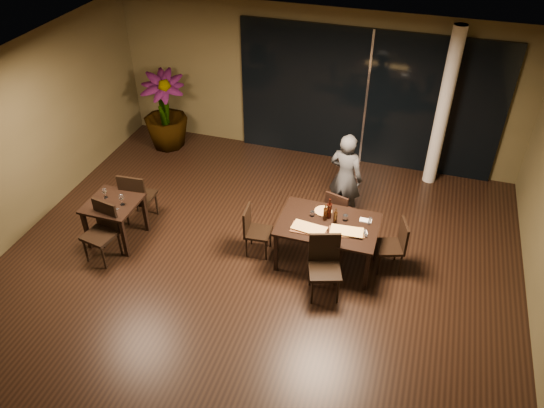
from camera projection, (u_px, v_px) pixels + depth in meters
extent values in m
plane|color=black|center=(250.00, 281.00, 8.05)|extent=(8.00, 8.00, 0.00)
cube|color=#4E4729|center=(317.00, 84.00, 10.27)|extent=(8.00, 0.10, 3.00)
cube|color=white|center=(243.00, 98.00, 6.26)|extent=(8.00, 8.00, 0.04)
cube|color=black|center=(367.00, 100.00, 10.05)|extent=(5.00, 0.06, 2.70)
cylinder|color=silver|center=(443.00, 109.00, 9.39)|extent=(0.24, 0.24, 3.00)
cube|color=black|center=(328.00, 224.00, 7.99)|extent=(1.50, 1.00, 0.04)
cube|color=black|center=(276.00, 252.00, 8.04)|extent=(0.06, 0.06, 0.71)
cube|color=black|center=(367.00, 271.00, 7.71)|extent=(0.06, 0.06, 0.71)
cube|color=black|center=(292.00, 218.00, 8.72)|extent=(0.06, 0.06, 0.71)
cube|color=black|center=(376.00, 234.00, 8.39)|extent=(0.06, 0.06, 0.71)
cube|color=black|center=(112.00, 203.00, 8.43)|extent=(0.80, 0.80, 0.04)
cube|color=black|center=(87.00, 230.00, 8.47)|extent=(0.06, 0.06, 0.71)
cube|color=black|center=(124.00, 239.00, 8.31)|extent=(0.06, 0.06, 0.71)
cube|color=black|center=(109.00, 206.00, 8.99)|extent=(0.06, 0.06, 0.71)
cube|color=black|center=(145.00, 213.00, 8.83)|extent=(0.06, 0.06, 0.71)
cube|color=black|center=(341.00, 212.00, 8.76)|extent=(0.50, 0.50, 0.05)
cylinder|color=black|center=(353.00, 220.00, 8.92)|extent=(0.03, 0.03, 0.41)
cylinder|color=black|center=(336.00, 214.00, 9.07)|extent=(0.03, 0.03, 0.41)
cylinder|color=black|center=(344.00, 231.00, 8.70)|extent=(0.03, 0.03, 0.41)
cylinder|color=black|center=(326.00, 224.00, 8.85)|extent=(0.03, 0.03, 0.41)
cube|color=black|center=(336.00, 207.00, 8.51)|extent=(0.39, 0.15, 0.46)
cube|color=black|center=(325.00, 271.00, 7.57)|extent=(0.57, 0.57, 0.05)
cylinder|color=black|center=(312.00, 292.00, 7.55)|extent=(0.04, 0.04, 0.46)
cylinder|color=black|center=(338.00, 291.00, 7.56)|extent=(0.04, 0.04, 0.46)
cylinder|color=black|center=(310.00, 274.00, 7.85)|extent=(0.04, 0.04, 0.46)
cylinder|color=black|center=(335.00, 273.00, 7.86)|extent=(0.04, 0.04, 0.46)
cube|color=black|center=(324.00, 248.00, 7.58)|extent=(0.44, 0.18, 0.51)
cube|color=black|center=(258.00, 232.00, 8.36)|extent=(0.42, 0.42, 0.04)
cylinder|color=black|center=(266.00, 250.00, 8.32)|extent=(0.03, 0.03, 0.40)
cylinder|color=black|center=(270.00, 237.00, 8.58)|extent=(0.03, 0.03, 0.40)
cylinder|color=black|center=(246.00, 247.00, 8.38)|extent=(0.03, 0.03, 0.40)
cylinder|color=black|center=(251.00, 234.00, 8.63)|extent=(0.03, 0.03, 0.40)
cube|color=black|center=(247.00, 220.00, 8.26)|extent=(0.07, 0.39, 0.44)
cube|color=black|center=(389.00, 247.00, 8.06)|extent=(0.51, 0.51, 0.05)
cylinder|color=black|center=(375.00, 250.00, 8.31)|extent=(0.03, 0.03, 0.41)
cylinder|color=black|center=(379.00, 265.00, 8.04)|extent=(0.03, 0.03, 0.41)
cylinder|color=black|center=(396.00, 250.00, 8.32)|extent=(0.03, 0.03, 0.41)
cylinder|color=black|center=(401.00, 264.00, 8.05)|extent=(0.03, 0.03, 0.41)
cube|color=black|center=(404.00, 235.00, 7.92)|extent=(0.16, 0.39, 0.46)
cube|color=black|center=(140.00, 197.00, 9.00)|extent=(0.50, 0.50, 0.05)
cylinder|color=black|center=(157.00, 203.00, 9.26)|extent=(0.04, 0.04, 0.48)
cylinder|color=black|center=(136.00, 200.00, 9.32)|extent=(0.04, 0.04, 0.48)
cylinder|color=black|center=(148.00, 216.00, 8.95)|extent=(0.04, 0.04, 0.48)
cylinder|color=black|center=(127.00, 213.00, 9.02)|extent=(0.04, 0.04, 0.48)
cube|color=black|center=(132.00, 191.00, 8.67)|extent=(0.47, 0.08, 0.53)
cube|color=black|center=(100.00, 235.00, 8.20)|extent=(0.53, 0.53, 0.05)
cylinder|color=black|center=(85.00, 250.00, 8.28)|extent=(0.04, 0.04, 0.46)
cylinder|color=black|center=(104.00, 257.00, 8.14)|extent=(0.04, 0.04, 0.46)
cylinder|color=black|center=(102.00, 236.00, 8.54)|extent=(0.04, 0.04, 0.46)
cylinder|color=black|center=(120.00, 243.00, 8.40)|extent=(0.04, 0.04, 0.46)
cube|color=black|center=(106.00, 215.00, 8.20)|extent=(0.45, 0.12, 0.51)
imported|color=#313336|center=(345.00, 177.00, 8.89)|extent=(0.62, 0.49, 1.61)
imported|color=#184A19|center=(165.00, 111.00, 10.87)|extent=(1.17, 1.17, 1.62)
cube|color=#4F2B19|center=(309.00, 229.00, 7.86)|extent=(0.54, 0.28, 0.01)
cube|color=#4D2E18|center=(347.00, 232.00, 7.80)|extent=(0.56, 0.37, 0.01)
cylinder|color=#B13713|center=(323.00, 211.00, 8.21)|extent=(0.26, 0.26, 0.01)
cylinder|color=white|center=(312.00, 214.00, 8.11)|extent=(0.07, 0.07, 0.08)
cylinder|color=white|center=(345.00, 218.00, 8.02)|extent=(0.08, 0.08, 0.09)
cube|color=white|center=(361.00, 233.00, 7.80)|extent=(0.20, 0.15, 0.01)
cube|color=silver|center=(366.00, 220.00, 8.03)|extent=(0.18, 0.10, 0.01)
cube|color=white|center=(110.00, 211.00, 8.22)|extent=(0.21, 0.17, 0.01)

